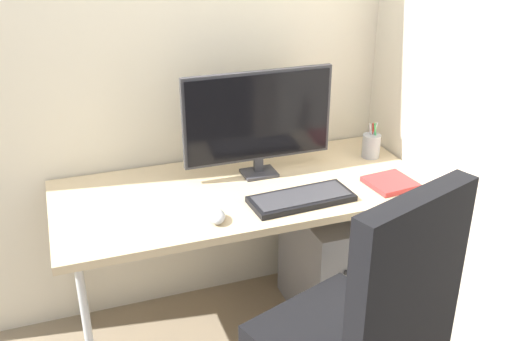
{
  "coord_description": "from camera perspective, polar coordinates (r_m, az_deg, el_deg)",
  "views": [
    {
      "loc": [
        -0.66,
        -1.99,
        1.76
      ],
      "look_at": [
        0.03,
        -0.07,
        0.8
      ],
      "focal_mm": 41.32,
      "sensor_mm": 36.0,
      "label": 1
    }
  ],
  "objects": [
    {
      "name": "notebook",
      "position": [
        2.42,
        12.89,
        -1.18
      ],
      "size": [
        0.19,
        0.19,
        0.02
      ],
      "primitive_type": "cube",
      "rotation": [
        0.0,
        0.0,
        0.1
      ],
      "color": "#B23333",
      "rests_on": "desk"
    },
    {
      "name": "wall_side_right",
      "position": [
        2.3,
        19.72,
        14.68
      ],
      "size": [
        0.04,
        2.21,
        2.8
      ],
      "primitive_type": "cube",
      "color": "beige",
      "rests_on": "ground_plane"
    },
    {
      "name": "mouse",
      "position": [
        2.11,
        -3.76,
        -4.46
      ],
      "size": [
        0.08,
        0.1,
        0.04
      ],
      "primitive_type": "ellipsoid",
      "rotation": [
        0.0,
        0.0,
        -0.29
      ],
      "color": "#9EA0A5",
      "rests_on": "desk"
    },
    {
      "name": "ground_plane",
      "position": [
        2.74,
        -1.11,
        -14.94
      ],
      "size": [
        8.0,
        8.0,
        0.0
      ],
      "primitive_type": "plane",
      "color": "gray"
    },
    {
      "name": "keyboard",
      "position": [
        2.25,
        4.41,
        -2.72
      ],
      "size": [
        0.41,
        0.19,
        0.03
      ],
      "color": "black",
      "rests_on": "desk"
    },
    {
      "name": "filing_cabinet",
      "position": [
        2.73,
        8.11,
        -8.52
      ],
      "size": [
        0.42,
        0.47,
        0.52
      ],
      "color": "slate",
      "rests_on": "ground_plane"
    },
    {
      "name": "pen_holder",
      "position": [
        2.66,
        11.09,
        2.39
      ],
      "size": [
        0.08,
        0.08,
        0.16
      ],
      "color": "#9EA0A5",
      "rests_on": "desk"
    },
    {
      "name": "office_chair",
      "position": [
        1.92,
        10.4,
        -14.87
      ],
      "size": [
        0.62,
        0.62,
        1.06
      ],
      "color": "black",
      "rests_on": "ground_plane"
    },
    {
      "name": "desk",
      "position": [
        2.37,
        -1.24,
        -2.58
      ],
      "size": [
        1.49,
        0.66,
        0.7
      ],
      "color": "#D1B78C",
      "rests_on": "ground_plane"
    },
    {
      "name": "monitor",
      "position": [
        2.38,
        0.25,
        5.07
      ],
      "size": [
        0.62,
        0.11,
        0.44
      ],
      "color": "#333338",
      "rests_on": "desk"
    }
  ]
}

